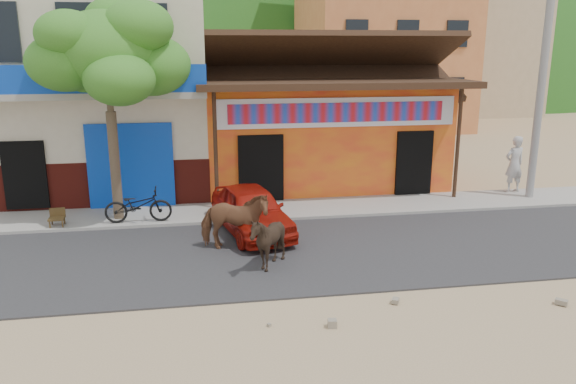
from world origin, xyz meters
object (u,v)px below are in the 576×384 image
Objects in this scene: scooter at (138,205)px; pedestrian at (514,164)px; utility_pole at (543,70)px; tree at (111,112)px; cow_dark at (268,241)px; cow_tan at (234,221)px; cafe_chair_right at (56,211)px; red_car at (251,210)px.

pedestrian is at bearing -83.22° from scooter.
scooter is (-12.20, -0.70, -3.53)m from utility_pole.
tree is 6.11m from cow_dark.
pedestrian is at bearing 105.95° from utility_pole.
cow_dark is at bearing -138.90° from cow_tan.
utility_pole is 4.43× the size of scooter.
cow_tan is at bearing -166.29° from cow_dark.
utility_pole is 4.27× the size of pedestrian.
tree is 3.04m from cafe_chair_right.
utility_pole reaches higher than scooter.
red_car is (3.60, -1.66, -2.46)m from tree.
utility_pole is at bearing 0.90° from tree.
cow_tan is 3.47m from scooter.
scooter is (-3.10, 3.71, -0.08)m from cow_dark.
pedestrian is 14.23m from cafe_chair_right.
tree is 0.75× the size of utility_pole.
cow_dark is 0.34× the size of red_car.
utility_pole reaches higher than pedestrian.
red_car is 5.28m from cafe_chair_right.
utility_pole is at bearing -0.75° from red_car.
cow_tan reaches higher than scooter.
utility_pole reaches higher than cow_dark.
pedestrian is at bearing 3.70° from red_car.
red_car reaches higher than cafe_chair_right.
scooter is 2.15m from cafe_chair_right.
cafe_chair_right is at bearing -177.21° from utility_pole.
cow_tan is at bearing -30.39° from cafe_chair_right.
tree is 2.64m from scooter.
cow_dark is at bearing -154.16° from utility_pole.
cow_tan is 1.36× the size of cow_dark.
utility_pole is at bearing 97.68° from pedestrian.
scooter is (-3.00, 1.16, -0.07)m from red_car.
cow_tan is 1.39m from red_car.
tree is at bearing 15.37° from cafe_chair_right.
tree is at bearing -4.18° from pedestrian.
cow_tan is at bearing -43.84° from tree.
red_car reaches higher than scooter.
cow_dark is at bearing -48.68° from tree.
cafe_chair_right is (-5.25, 3.71, -0.12)m from cow_dark.
utility_pole reaches higher than red_car.
cafe_chair_right is at bearing 155.05° from red_car.
red_car is (-0.10, 2.54, -0.01)m from cow_dark.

